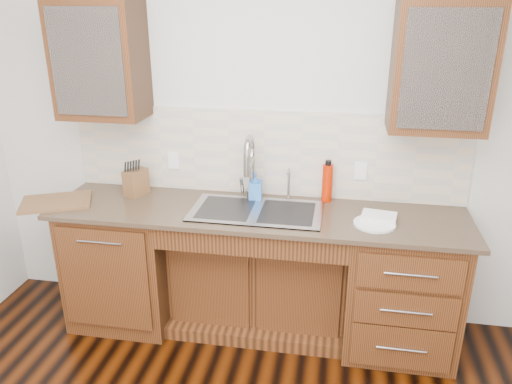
% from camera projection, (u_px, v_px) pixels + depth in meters
% --- Properties ---
extents(wall_back, '(4.00, 0.10, 2.70)m').
position_uv_depth(wall_back, '(266.00, 130.00, 3.41)').
color(wall_back, silver).
rests_on(wall_back, ground).
extents(base_cabinet_left, '(0.70, 0.62, 0.88)m').
position_uv_depth(base_cabinet_left, '(126.00, 261.00, 3.56)').
color(base_cabinet_left, '#593014').
rests_on(base_cabinet_left, ground).
extents(base_cabinet_center, '(1.20, 0.44, 0.70)m').
position_uv_depth(base_cabinet_center, '(259.00, 278.00, 3.52)').
color(base_cabinet_center, '#593014').
rests_on(base_cabinet_center, ground).
extents(base_cabinet_right, '(0.70, 0.62, 0.88)m').
position_uv_depth(base_cabinet_right, '(400.00, 286.00, 3.25)').
color(base_cabinet_right, '#593014').
rests_on(base_cabinet_right, ground).
extents(countertop, '(2.70, 0.65, 0.03)m').
position_uv_depth(countertop, '(257.00, 213.00, 3.23)').
color(countertop, '#84705B').
rests_on(countertop, base_cabinet_left).
extents(backsplash, '(2.70, 0.02, 0.59)m').
position_uv_depth(backsplash, '(265.00, 153.00, 3.40)').
color(backsplash, beige).
rests_on(backsplash, wall_back).
extents(sink, '(0.84, 0.46, 0.19)m').
position_uv_depth(sink, '(256.00, 224.00, 3.24)').
color(sink, '#9E9EA5').
rests_on(sink, countertop).
extents(faucet, '(0.04, 0.04, 0.40)m').
position_uv_depth(faucet, '(252.00, 170.00, 3.36)').
color(faucet, '#999993').
rests_on(faucet, countertop).
extents(filter_tap, '(0.02, 0.02, 0.24)m').
position_uv_depth(filter_tap, '(289.00, 183.00, 3.36)').
color(filter_tap, '#999993').
rests_on(filter_tap, countertop).
extents(upper_cabinet_left, '(0.55, 0.34, 0.75)m').
position_uv_depth(upper_cabinet_left, '(100.00, 59.00, 3.20)').
color(upper_cabinet_left, '#593014').
rests_on(upper_cabinet_left, wall_back).
extents(upper_cabinet_right, '(0.55, 0.34, 0.75)m').
position_uv_depth(upper_cabinet_right, '(441.00, 67.00, 2.86)').
color(upper_cabinet_right, '#593014').
rests_on(upper_cabinet_right, wall_back).
extents(outlet_left, '(0.08, 0.01, 0.12)m').
position_uv_depth(outlet_left, '(174.00, 161.00, 3.53)').
color(outlet_left, white).
rests_on(outlet_left, backsplash).
extents(outlet_right, '(0.08, 0.01, 0.12)m').
position_uv_depth(outlet_right, '(361.00, 171.00, 3.32)').
color(outlet_right, white).
rests_on(outlet_right, backsplash).
extents(soap_bottle, '(0.09, 0.09, 0.19)m').
position_uv_depth(soap_bottle, '(255.00, 186.00, 3.37)').
color(soap_bottle, blue).
rests_on(soap_bottle, countertop).
extents(water_bottle, '(0.08, 0.08, 0.26)m').
position_uv_depth(water_bottle, '(327.00, 183.00, 3.33)').
color(water_bottle, '#B51B00').
rests_on(water_bottle, countertop).
extents(plate, '(0.33, 0.33, 0.01)m').
position_uv_depth(plate, '(375.00, 224.00, 3.02)').
color(plate, silver).
rests_on(plate, countertop).
extents(dish_towel, '(0.23, 0.18, 0.03)m').
position_uv_depth(dish_towel, '(379.00, 217.00, 3.06)').
color(dish_towel, white).
rests_on(dish_towel, plate).
extents(knife_block, '(0.15, 0.19, 0.18)m').
position_uv_depth(knife_block, '(136.00, 182.00, 3.46)').
color(knife_block, brown).
rests_on(knife_block, countertop).
extents(cutting_board, '(0.53, 0.47, 0.02)m').
position_uv_depth(cutting_board, '(56.00, 202.00, 3.33)').
color(cutting_board, '#915D38').
rests_on(cutting_board, countertop).
extents(cup_left_a, '(0.15, 0.15, 0.09)m').
position_uv_depth(cup_left_a, '(81.00, 68.00, 3.24)').
color(cup_left_a, silver).
rests_on(cup_left_a, upper_cabinet_left).
extents(cup_left_b, '(0.10, 0.10, 0.10)m').
position_uv_depth(cup_left_b, '(124.00, 68.00, 3.20)').
color(cup_left_b, white).
rests_on(cup_left_b, upper_cabinet_left).
extents(cup_right_a, '(0.14, 0.14, 0.09)m').
position_uv_depth(cup_right_a, '(427.00, 76.00, 2.89)').
color(cup_right_a, silver).
rests_on(cup_right_a, upper_cabinet_right).
extents(cup_right_b, '(0.11, 0.11, 0.10)m').
position_uv_depth(cup_right_b, '(468.00, 77.00, 2.86)').
color(cup_right_b, white).
rests_on(cup_right_b, upper_cabinet_right).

